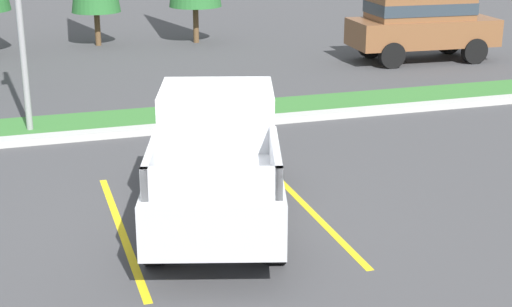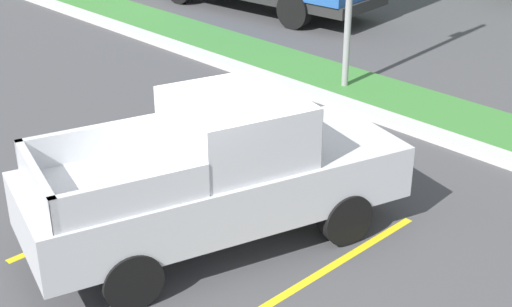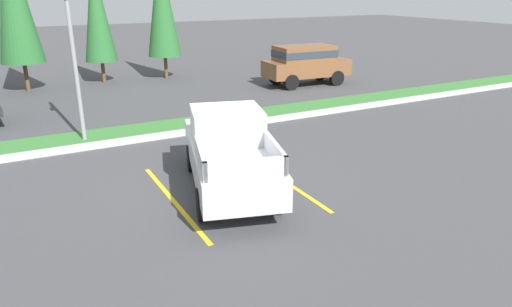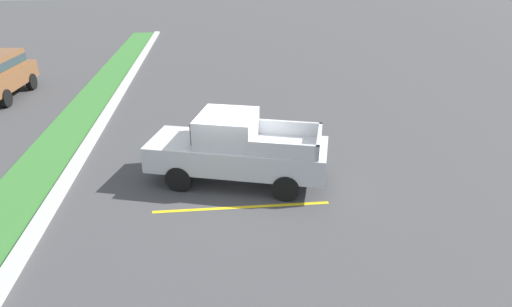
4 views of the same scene
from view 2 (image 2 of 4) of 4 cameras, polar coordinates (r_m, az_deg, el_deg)
ground_plane at (r=10.61m, az=-3.04°, el=-6.04°), size 120.00×120.00×0.00m
parking_line_near at (r=11.46m, az=-8.13°, el=-3.69°), size 0.12×4.80×0.01m
parking_line_far at (r=9.48m, az=3.33°, el=-10.29°), size 0.12×4.80×0.01m
curb_strip at (r=13.99m, az=12.51°, el=1.84°), size 56.00×0.40×0.15m
grass_median at (r=14.88m, az=14.89°, el=2.84°), size 56.00×1.80×0.06m
pickup_truck_main at (r=9.91m, az=-2.85°, el=-1.56°), size 3.27×5.54×2.10m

